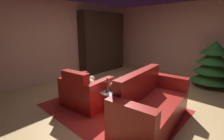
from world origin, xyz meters
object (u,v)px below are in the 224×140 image
object	(u,v)px
armchair_red	(85,92)
couch_red	(151,107)
coffee_table	(114,92)
bookshelf_unit	(106,43)
book_stack_on_table	(114,87)
decorated_tree	(212,64)
bottle_on_table	(107,87)

from	to	relation	value
armchair_red	couch_red	xyz separation A→B (m)	(1.41, 0.36, 0.02)
coffee_table	couch_red	bearing A→B (deg)	4.46
bookshelf_unit	couch_red	bearing A→B (deg)	-33.11
couch_red	coffee_table	bearing A→B (deg)	-175.54
coffee_table	bookshelf_unit	bearing A→B (deg)	138.16
armchair_red	book_stack_on_table	distance (m)	0.67
bookshelf_unit	decorated_tree	xyz separation A→B (m)	(3.58, 0.72, -0.43)
bookshelf_unit	bottle_on_table	size ratio (longest dim) A/B	7.84
armchair_red	couch_red	world-z (taller)	couch_red
coffee_table	book_stack_on_table	distance (m)	0.11
armchair_red	decorated_tree	world-z (taller)	decorated_tree
bookshelf_unit	bottle_on_table	world-z (taller)	bookshelf_unit
bookshelf_unit	coffee_table	world-z (taller)	bookshelf_unit
couch_red	coffee_table	distance (m)	0.83
bookshelf_unit	bottle_on_table	xyz separation A→B (m)	(2.44, -2.39, -0.56)
bookshelf_unit	couch_red	world-z (taller)	bookshelf_unit
coffee_table	book_stack_on_table	world-z (taller)	book_stack_on_table
armchair_red	couch_red	distance (m)	1.45
armchair_red	bottle_on_table	distance (m)	0.62
bookshelf_unit	bottle_on_table	distance (m)	3.46
bookshelf_unit	decorated_tree	distance (m)	3.68
bottle_on_table	bookshelf_unit	bearing A→B (deg)	135.60
bookshelf_unit	book_stack_on_table	world-z (taller)	bookshelf_unit
couch_red	armchair_red	bearing A→B (deg)	-165.57
book_stack_on_table	decorated_tree	size ratio (longest dim) A/B	0.18
book_stack_on_table	decorated_tree	distance (m)	3.15
bottle_on_table	armchair_red	bearing A→B (deg)	-167.93
coffee_table	book_stack_on_table	size ratio (longest dim) A/B	2.78
book_stack_on_table	bottle_on_table	size ratio (longest dim) A/B	0.82
decorated_tree	bookshelf_unit	bearing A→B (deg)	-168.60
armchair_red	bottle_on_table	bearing A→B (deg)	12.07
bookshelf_unit	armchair_red	world-z (taller)	bookshelf_unit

